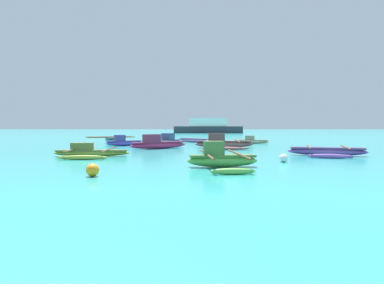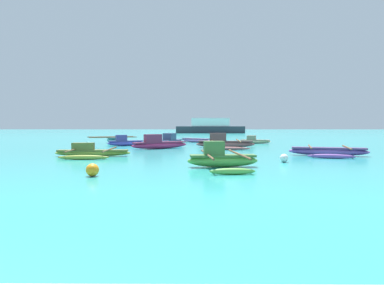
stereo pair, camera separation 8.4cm
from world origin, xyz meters
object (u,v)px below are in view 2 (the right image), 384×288
at_px(moored_boat_8, 91,152).
at_px(distant_ferry, 210,127).
at_px(moored_boat_0, 172,141).
at_px(mooring_buoy_0, 284,158).
at_px(moored_boat_7, 125,142).
at_px(moored_boat_9, 224,143).
at_px(moored_boat_5, 159,144).
at_px(moored_boat_3, 196,140).
at_px(moored_boat_2, 221,158).
at_px(moored_boat_4, 328,151).
at_px(mooring_buoy_1, 92,170).
at_px(moored_boat_6, 112,140).
at_px(moored_boat_1, 255,141).

height_order(moored_boat_8, distant_ferry, distant_ferry).
distance_m(moored_boat_0, mooring_buoy_0, 12.19).
bearing_deg(moored_boat_7, moored_boat_9, -41.83).
height_order(moored_boat_5, moored_boat_7, moored_boat_5).
distance_m(moored_boat_3, moored_boat_8, 14.18).
distance_m(moored_boat_2, moored_boat_4, 7.08).
distance_m(moored_boat_5, mooring_buoy_1, 11.59).
height_order(moored_boat_8, mooring_buoy_1, moored_boat_8).
bearing_deg(moored_boat_3, moored_boat_8, -71.34).
distance_m(moored_boat_5, moored_boat_6, 7.73).
height_order(moored_boat_0, mooring_buoy_0, moored_boat_0).
bearing_deg(moored_boat_5, moored_boat_8, -151.17).
xyz_separation_m(moored_boat_2, moored_boat_9, (0.99, 10.39, 0.00)).
xyz_separation_m(moored_boat_4, moored_boat_8, (-11.33, -0.33, -0.01)).
xyz_separation_m(moored_boat_0, moored_boat_5, (-0.59, -3.24, 0.00)).
height_order(moored_boat_5, moored_boat_8, moored_boat_5).
bearing_deg(moored_boat_6, moored_boat_4, 26.84).
relative_size(moored_boat_6, moored_boat_7, 1.71).
distance_m(moored_boat_7, moored_boat_8, 8.24).
relative_size(moored_boat_6, moored_boat_9, 0.94).
bearing_deg(moored_boat_1, moored_boat_2, -84.87).
xyz_separation_m(moored_boat_4, distant_ferry, (-3.53, 47.39, 0.92)).
relative_size(moored_boat_0, moored_boat_6, 0.75).
bearing_deg(moored_boat_2, mooring_buoy_1, -154.28).
relative_size(moored_boat_0, mooring_buoy_1, 9.00).
bearing_deg(distant_ferry, moored_boat_3, -94.66).
distance_m(moored_boat_3, moored_boat_5, 8.41).
bearing_deg(moored_boat_1, distant_ferry, 112.21).
bearing_deg(moored_boat_0, moored_boat_5, -169.84).
distance_m(moored_boat_3, distant_ferry, 34.58).
distance_m(moored_boat_9, distant_ferry, 41.49).
height_order(moored_boat_7, distant_ferry, distant_ferry).
bearing_deg(moored_boat_4, moored_boat_8, -162.42).
relative_size(moored_boat_1, moored_boat_2, 0.62).
height_order(moored_boat_2, moored_boat_6, moored_boat_2).
bearing_deg(moored_boat_4, moored_boat_7, 161.18).
xyz_separation_m(moored_boat_0, mooring_buoy_1, (-1.28, -14.81, -0.13)).
bearing_deg(moored_boat_8, moored_boat_0, 66.10).
xyz_separation_m(moored_boat_1, moored_boat_5, (-7.09, -6.32, 0.09)).
height_order(moored_boat_3, moored_boat_9, moored_boat_9).
height_order(moored_boat_6, moored_boat_9, moored_boat_9).
height_order(moored_boat_0, moored_boat_9, moored_boat_9).
height_order(moored_boat_0, moored_boat_7, moored_boat_0).
xyz_separation_m(moored_boat_0, distant_ferry, (4.56, 39.28, 0.81)).
height_order(moored_boat_1, moored_boat_9, moored_boat_9).
height_order(moored_boat_7, moored_boat_8, moored_boat_7).
bearing_deg(moored_boat_9, mooring_buoy_1, -107.82).
distance_m(mooring_buoy_0, distant_ferry, 50.31).
bearing_deg(moored_boat_0, moored_boat_3, 0.54).
xyz_separation_m(moored_boat_0, moored_boat_2, (2.60, -12.58, -0.02)).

